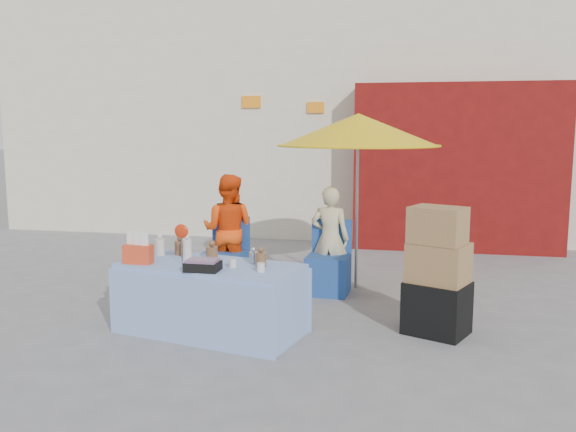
% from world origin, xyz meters
% --- Properties ---
extents(ground, '(80.00, 80.00, 0.00)m').
position_xyz_m(ground, '(0.00, 0.00, 0.00)').
color(ground, slate).
rests_on(ground, ground).
extents(backdrop, '(14.00, 8.00, 7.80)m').
position_xyz_m(backdrop, '(0.52, 7.52, 3.10)').
color(backdrop, silver).
rests_on(backdrop, ground).
extents(market_table, '(1.87, 1.18, 1.05)m').
position_xyz_m(market_table, '(-0.34, -0.33, 0.34)').
color(market_table, '#7E9CCA').
rests_on(market_table, ground).
extents(chair_left, '(0.51, 0.50, 0.85)m').
position_xyz_m(chair_left, '(-0.68, 1.26, 0.26)').
color(chair_left, '#204896').
rests_on(chair_left, ground).
extents(chair_right, '(0.51, 0.50, 0.85)m').
position_xyz_m(chair_right, '(0.57, 1.26, 0.26)').
color(chair_right, '#204896').
rests_on(chair_right, ground).
extents(vendor_orange, '(0.69, 0.55, 1.37)m').
position_xyz_m(vendor_orange, '(-0.68, 1.39, 0.68)').
color(vendor_orange, '#FF490D').
rests_on(vendor_orange, ground).
extents(vendor_beige, '(0.47, 0.32, 1.25)m').
position_xyz_m(vendor_beige, '(0.57, 1.39, 0.62)').
color(vendor_beige, beige).
rests_on(vendor_beige, ground).
extents(umbrella, '(1.90, 1.90, 2.09)m').
position_xyz_m(umbrella, '(0.87, 1.54, 1.89)').
color(umbrella, gray).
rests_on(umbrella, ground).
extents(box_stack, '(0.68, 0.63, 1.21)m').
position_xyz_m(box_stack, '(1.76, 0.06, 0.56)').
color(box_stack, black).
rests_on(box_stack, ground).
extents(tarp_bundle, '(0.58, 0.47, 0.26)m').
position_xyz_m(tarp_bundle, '(-0.68, -0.08, 0.13)').
color(tarp_bundle, yellow).
rests_on(tarp_bundle, ground).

